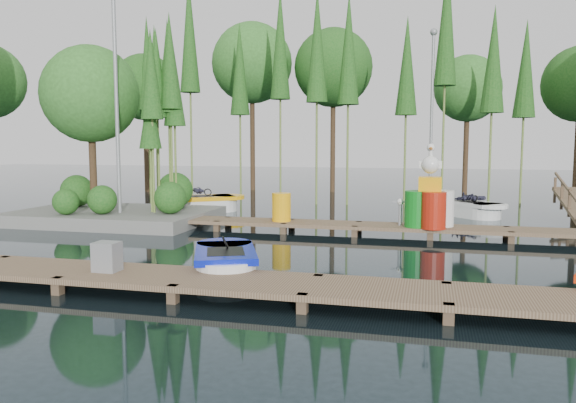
% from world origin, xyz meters
% --- Properties ---
extents(ground_plane, '(90.00, 90.00, 0.00)m').
position_xyz_m(ground_plane, '(0.00, 0.00, 0.00)').
color(ground_plane, '#19272E').
extents(near_dock, '(18.00, 1.50, 0.50)m').
position_xyz_m(near_dock, '(0.00, -4.50, 0.23)').
color(near_dock, brown).
rests_on(near_dock, ground).
extents(far_dock, '(15.00, 1.20, 0.50)m').
position_xyz_m(far_dock, '(1.00, 2.50, 0.23)').
color(far_dock, brown).
rests_on(far_dock, ground).
extents(island, '(6.20, 4.20, 6.75)m').
position_xyz_m(island, '(-6.30, 3.29, 3.18)').
color(island, slate).
rests_on(island, ground).
extents(tree_screen, '(34.42, 18.53, 10.31)m').
position_xyz_m(tree_screen, '(-2.04, 10.60, 6.12)').
color(tree_screen, '#412D1C').
rests_on(tree_screen, ground).
extents(lamp_island, '(0.30, 0.30, 7.25)m').
position_xyz_m(lamp_island, '(-5.50, 2.50, 4.26)').
color(lamp_island, gray).
rests_on(lamp_island, ground).
extents(lamp_rear, '(0.30, 0.30, 7.25)m').
position_xyz_m(lamp_rear, '(4.00, 11.00, 4.26)').
color(lamp_rear, gray).
rests_on(lamp_rear, ground).
extents(boat_blue, '(1.99, 2.76, 0.85)m').
position_xyz_m(boat_blue, '(0.16, -3.14, 0.24)').
color(boat_blue, white).
rests_on(boat_blue, ground).
extents(boat_yellow_far, '(3.05, 2.67, 1.42)m').
position_xyz_m(boat_yellow_far, '(-4.20, 6.33, 0.30)').
color(boat_yellow_far, white).
rests_on(boat_yellow_far, ground).
extents(boat_white_far, '(2.57, 2.60, 1.19)m').
position_xyz_m(boat_white_far, '(5.46, 7.20, 0.27)').
color(boat_white_far, white).
rests_on(boat_white_far, ground).
extents(utility_cabinet, '(0.43, 0.36, 0.53)m').
position_xyz_m(utility_cabinet, '(-1.58, -4.50, 0.56)').
color(utility_cabinet, gray).
rests_on(utility_cabinet, near_dock).
extents(yellow_barrel, '(0.55, 0.55, 0.83)m').
position_xyz_m(yellow_barrel, '(-0.21, 2.50, 0.71)').
color(yellow_barrel, '#FFB00D').
rests_on(yellow_barrel, far_dock).
extents(drum_cluster, '(1.32, 1.21, 2.27)m').
position_xyz_m(drum_cluster, '(4.03, 2.34, 0.97)').
color(drum_cluster, '#0D7D1A').
rests_on(drum_cluster, far_dock).
extents(seagull_post, '(0.47, 0.25, 0.75)m').
position_xyz_m(seagull_post, '(3.22, 2.50, 0.81)').
color(seagull_post, gray).
rests_on(seagull_post, far_dock).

